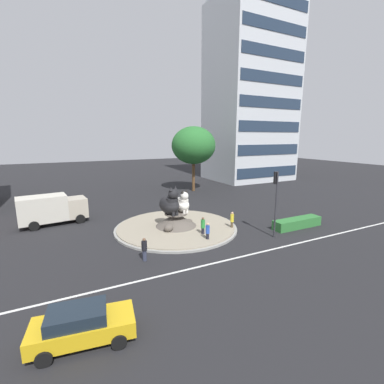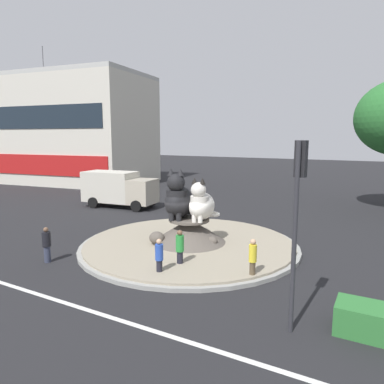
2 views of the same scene
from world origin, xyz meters
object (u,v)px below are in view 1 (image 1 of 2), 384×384
at_px(broadleaf_tree_behind_island, 194,145).
at_px(pedestrian_blue_shirt, 208,232).
at_px(cat_statue_white, 182,204).
at_px(pedestrian_yellow_shirt, 232,220).
at_px(delivery_box_truck, 52,209).
at_px(pedestrian_green_shirt, 203,226).
at_px(sedan_on_far_lane, 82,325).
at_px(pedestrian_black_shirt, 144,249).
at_px(office_tower, 250,95).
at_px(traffic_light_mast, 276,192).
at_px(cat_statue_black, 170,204).

distance_m(broadleaf_tree_behind_island, pedestrian_blue_shirt, 22.73).
bearing_deg(cat_statue_white, pedestrian_yellow_shirt, 45.56).
height_order(pedestrian_blue_shirt, delivery_box_truck, delivery_box_truck).
bearing_deg(pedestrian_green_shirt, pedestrian_blue_shirt, 173.95).
bearing_deg(cat_statue_white, sedan_on_far_lane, -48.17).
height_order(broadleaf_tree_behind_island, pedestrian_yellow_shirt, broadleaf_tree_behind_island).
relative_size(broadleaf_tree_behind_island, pedestrian_green_shirt, 5.70).
bearing_deg(pedestrian_blue_shirt, delivery_box_truck, 84.14).
bearing_deg(delivery_box_truck, pedestrian_blue_shirt, -50.84).
xyz_separation_m(pedestrian_green_shirt, pedestrian_black_shirt, (-5.92, -2.24, -0.07)).
height_order(cat_statue_white, pedestrian_green_shirt, cat_statue_white).
bearing_deg(broadleaf_tree_behind_island, cat_statue_white, -120.14).
bearing_deg(pedestrian_green_shirt, broadleaf_tree_behind_island, -19.29).
bearing_deg(pedestrian_yellow_shirt, office_tower, -86.50).
height_order(traffic_light_mast, pedestrian_yellow_shirt, traffic_light_mast).
height_order(pedestrian_green_shirt, delivery_box_truck, delivery_box_truck).
bearing_deg(office_tower, traffic_light_mast, -124.62).
bearing_deg(cat_statue_black, pedestrian_green_shirt, 15.16).
bearing_deg(pedestrian_yellow_shirt, cat_statue_black, 15.79).
bearing_deg(cat_statue_black, traffic_light_mast, 35.99).
distance_m(traffic_light_mast, office_tower, 36.23).
relative_size(broadleaf_tree_behind_island, pedestrian_black_shirt, 6.06).
height_order(office_tower, pedestrian_green_shirt, office_tower).
distance_m(sedan_on_far_lane, delivery_box_truck, 18.42).
xyz_separation_m(cat_statue_black, pedestrian_black_shirt, (-4.06, -5.23, -1.65)).
bearing_deg(broadleaf_tree_behind_island, cat_statue_black, -123.32).
relative_size(pedestrian_black_shirt, sedan_on_far_lane, 0.38).
relative_size(office_tower, delivery_box_truck, 5.20).
bearing_deg(sedan_on_far_lane, traffic_light_mast, 28.21).
relative_size(cat_statue_black, delivery_box_truck, 0.46).
xyz_separation_m(pedestrian_green_shirt, pedestrian_yellow_shirt, (3.26, 0.30, 0.01)).
height_order(pedestrian_yellow_shirt, pedestrian_black_shirt, pedestrian_yellow_shirt).
bearing_deg(pedestrian_green_shirt, office_tower, -38.70).
distance_m(cat_statue_white, pedestrian_yellow_shirt, 4.97).
height_order(cat_statue_black, sedan_on_far_lane, cat_statue_black).
relative_size(cat_statue_black, pedestrian_yellow_shirt, 1.67).
relative_size(traffic_light_mast, pedestrian_black_shirt, 3.40).
height_order(broadleaf_tree_behind_island, pedestrian_green_shirt, broadleaf_tree_behind_island).
distance_m(cat_statue_white, pedestrian_green_shirt, 3.49).
relative_size(cat_statue_white, delivery_box_truck, 0.38).
bearing_deg(delivery_box_truck, sedan_on_far_lane, -93.18).
height_order(pedestrian_green_shirt, pedestrian_yellow_shirt, pedestrian_green_shirt).
bearing_deg(traffic_light_mast, cat_statue_white, 54.87).
bearing_deg(broadleaf_tree_behind_island, pedestrian_yellow_shirt, -105.84).
bearing_deg(pedestrian_blue_shirt, traffic_light_mast, -66.00).
relative_size(cat_statue_black, sedan_on_far_lane, 0.67).
distance_m(cat_statue_white, traffic_light_mast, 8.62).
bearing_deg(traffic_light_mast, pedestrian_blue_shirt, 84.56).
height_order(cat_statue_black, cat_statue_white, cat_statue_black).
bearing_deg(pedestrian_black_shirt, delivery_box_truck, 18.74).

